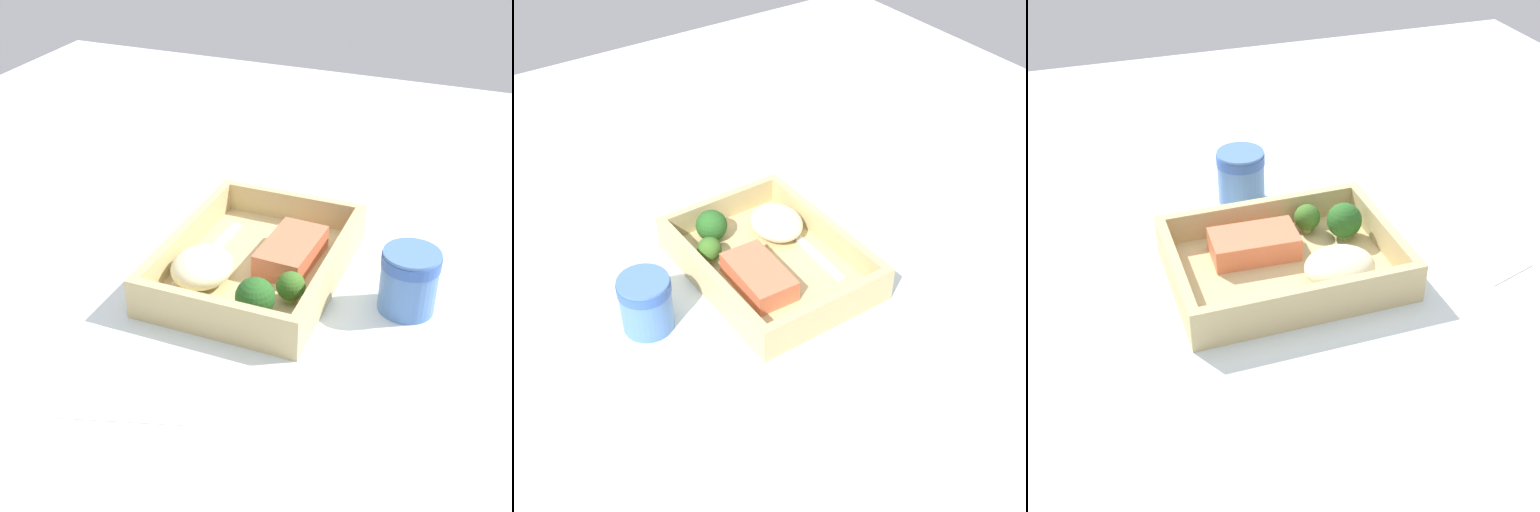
# 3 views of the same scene
# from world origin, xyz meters

# --- Properties ---
(ground_plane) EXTENTS (1.60, 1.60, 0.02)m
(ground_plane) POSITION_xyz_m (0.00, 0.00, -0.01)
(ground_plane) COLOR silver
(takeout_tray) EXTENTS (0.27, 0.20, 0.01)m
(takeout_tray) POSITION_xyz_m (0.00, 0.00, 0.01)
(takeout_tray) COLOR tan
(takeout_tray) RESTS_ON ground_plane
(tray_rim) EXTENTS (0.27, 0.20, 0.04)m
(tray_rim) POSITION_xyz_m (0.00, 0.00, 0.03)
(tray_rim) COLOR tan
(tray_rim) RESTS_ON takeout_tray
(salmon_fillet) EXTENTS (0.11, 0.06, 0.03)m
(salmon_fillet) POSITION_xyz_m (-0.03, 0.04, 0.03)
(salmon_fillet) COLOR #DF704C
(salmon_fillet) RESTS_ON takeout_tray
(mashed_potatoes) EXTENTS (0.08, 0.07, 0.04)m
(mashed_potatoes) POSITION_xyz_m (0.05, -0.05, 0.03)
(mashed_potatoes) COLOR beige
(mashed_potatoes) RESTS_ON takeout_tray
(broccoli_floret_1) EXTENTS (0.04, 0.04, 0.05)m
(broccoli_floret_1) POSITION_xyz_m (0.09, 0.04, 0.04)
(broccoli_floret_1) COLOR #7EA660
(broccoli_floret_1) RESTS_ON takeout_tray
(broccoli_floret_2) EXTENTS (0.03, 0.03, 0.04)m
(broccoli_floret_2) POSITION_xyz_m (0.05, 0.06, 0.03)
(broccoli_floret_2) COLOR #87A15B
(broccoli_floret_2) RESTS_ON takeout_tray
(fork) EXTENTS (0.16, 0.02, 0.00)m
(fork) POSITION_xyz_m (0.01, -0.06, 0.01)
(fork) COLOR silver
(fork) RESTS_ON takeout_tray
(paper_cup) EXTENTS (0.07, 0.07, 0.08)m
(paper_cup) POSITION_xyz_m (0.00, 0.18, 0.04)
(paper_cup) COLOR #4C76B8
(paper_cup) RESTS_ON ground_plane
(receipt_slip) EXTENTS (0.11, 0.15, 0.00)m
(receipt_slip) POSITION_xyz_m (0.24, -0.03, 0.00)
(receipt_slip) COLOR white
(receipt_slip) RESTS_ON ground_plane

